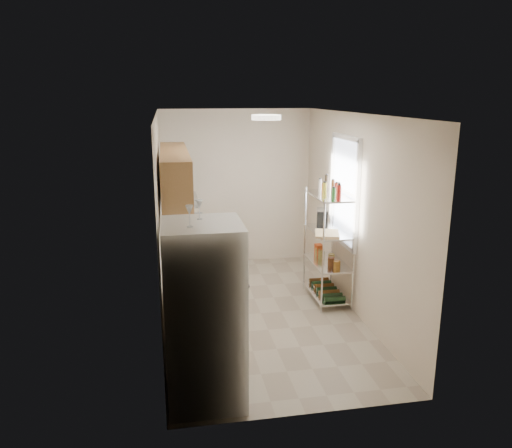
{
  "coord_description": "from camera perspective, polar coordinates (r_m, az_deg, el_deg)",
  "views": [
    {
      "loc": [
        -1.15,
        -6.01,
        2.83
      ],
      "look_at": [
        -0.02,
        0.25,
        1.17
      ],
      "focal_mm": 35.0,
      "sensor_mm": 36.0,
      "label": 1
    }
  ],
  "objects": [
    {
      "name": "espresso_machine",
      "position": [
        7.06,
        7.58,
        0.69
      ],
      "size": [
        0.21,
        0.26,
        0.26
      ],
      "primitive_type": "cube",
      "rotation": [
        0.0,
        0.0,
        -0.3
      ],
      "color": "black",
      "rests_on": "bakers_rack"
    },
    {
      "name": "room",
      "position": [
        6.31,
        0.58,
        0.62
      ],
      "size": [
        2.52,
        4.42,
        2.62
      ],
      "color": "#AA9F89",
      "rests_on": "ground"
    },
    {
      "name": "rice_cooker",
      "position": [
        6.48,
        -7.71,
        -1.94
      ],
      "size": [
        0.23,
        0.23,
        0.19
      ],
      "primitive_type": "cylinder",
      "color": "white",
      "rests_on": "counter_run"
    },
    {
      "name": "frying_pan_large",
      "position": [
        7.11,
        -8.28,
        -1.07
      ],
      "size": [
        0.29,
        0.29,
        0.05
      ],
      "primitive_type": "cylinder",
      "rotation": [
        0.0,
        0.0,
        -0.09
      ],
      "color": "black",
      "rests_on": "counter_run"
    },
    {
      "name": "counter_run",
      "position": [
        6.88,
        -7.71,
        -5.7
      ],
      "size": [
        0.63,
        3.51,
        0.9
      ],
      "color": "#A77247",
      "rests_on": "ground"
    },
    {
      "name": "storage_bag",
      "position": [
        7.31,
        7.19,
        -2.92
      ],
      "size": [
        0.1,
        0.14,
        0.15
      ],
      "primitive_type": "cube",
      "rotation": [
        0.0,
        0.0,
        0.01
      ],
      "color": "#B33F16",
      "rests_on": "bakers_rack"
    },
    {
      "name": "upper_cabinets",
      "position": [
        6.2,
        -9.24,
        4.99
      ],
      "size": [
        0.33,
        2.2,
        0.72
      ],
      "primitive_type": "cube",
      "color": "#A77247",
      "rests_on": "room"
    },
    {
      "name": "frying_pan_small",
      "position": [
        7.18,
        -7.77,
        -0.92
      ],
      "size": [
        0.21,
        0.21,
        0.04
      ],
      "primitive_type": "cylinder",
      "rotation": [
        0.0,
        0.0,
        -0.09
      ],
      "color": "black",
      "rests_on": "counter_run"
    },
    {
      "name": "range_hood",
      "position": [
        7.06,
        -8.81,
        2.71
      ],
      "size": [
        0.5,
        0.6,
        0.12
      ],
      "primitive_type": "cube",
      "color": "#B7BABC",
      "rests_on": "room"
    },
    {
      "name": "cutting_board",
      "position": [
        6.72,
        8.13,
        -1.09
      ],
      "size": [
        0.41,
        0.48,
        0.03
      ],
      "primitive_type": "cube",
      "rotation": [
        0.0,
        0.0,
        -0.29
      ],
      "color": "tan",
      "rests_on": "bakers_rack"
    },
    {
      "name": "ceiling_dome",
      "position": [
        5.84,
        1.18,
        12.1
      ],
      "size": [
        0.34,
        0.34,
        0.05
      ],
      "primitive_type": "cylinder",
      "color": "white",
      "rests_on": "room"
    },
    {
      "name": "refrigerator",
      "position": [
        4.68,
        -5.93,
        -10.22
      ],
      "size": [
        0.71,
        0.71,
        1.73
      ],
      "primitive_type": "cube",
      "color": "silver",
      "rests_on": "ground"
    },
    {
      "name": "wine_glass_a",
      "position": [
        4.25,
        -7.6,
        0.89
      ],
      "size": [
        0.07,
        0.07,
        0.19
      ],
      "primitive_type": null,
      "color": "silver",
      "rests_on": "refrigerator"
    },
    {
      "name": "window",
      "position": [
        6.91,
        10.08,
        3.75
      ],
      "size": [
        0.06,
        1.0,
        1.46
      ],
      "primitive_type": "cube",
      "color": "white",
      "rests_on": "room"
    },
    {
      "name": "bakers_rack",
      "position": [
        6.89,
        8.35,
        0.02
      ],
      "size": [
        0.45,
        0.9,
        1.73
      ],
      "color": "silver",
      "rests_on": "ground"
    },
    {
      "name": "wine_glass_b",
      "position": [
        4.5,
        -6.49,
        1.64
      ],
      "size": [
        0.06,
        0.06,
        0.18
      ],
      "primitive_type": null,
      "color": "silver",
      "rests_on": "refrigerator"
    }
  ]
}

